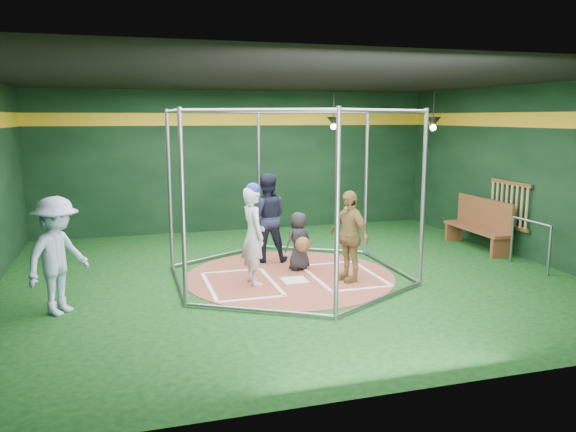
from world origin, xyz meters
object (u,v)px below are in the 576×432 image
object	(u,v)px
visitor_leopard	(349,236)
dugout_bench	(480,223)
batter_figure	(253,234)
umpire	(266,218)

from	to	relation	value
visitor_leopard	dugout_bench	xyz separation A→B (m)	(3.71, 1.49, -0.24)
batter_figure	dugout_bench	distance (m)	5.50
dugout_bench	batter_figure	bearing A→B (deg)	-167.35
batter_figure	visitor_leopard	xyz separation A→B (m)	(1.65, -0.28, -0.08)
batter_figure	umpire	size ratio (longest dim) A/B	1.00
visitor_leopard	umpire	xyz separation A→B (m)	(-1.05, 1.71, 0.08)
visitor_leopard	umpire	bearing A→B (deg)	-167.15
umpire	dugout_bench	bearing A→B (deg)	-171.36
batter_figure	visitor_leopard	world-z (taller)	batter_figure
visitor_leopard	umpire	size ratio (longest dim) A/B	0.91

